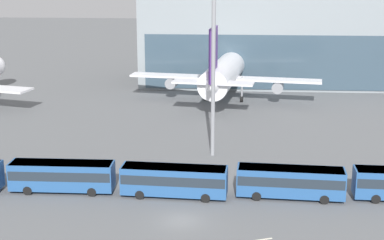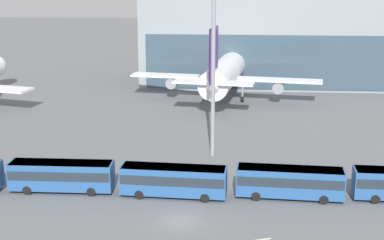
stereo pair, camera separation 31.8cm
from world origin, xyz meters
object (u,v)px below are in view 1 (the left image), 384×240
at_px(shuttle_bus_1, 62,175).
at_px(shuttle_bus_3, 290,181).
at_px(airliner_at_gate_far, 225,72).
at_px(floodlight_mast, 214,7).
at_px(shuttle_bus_2, 174,179).

distance_m(shuttle_bus_1, shuttle_bus_3, 25.17).
height_order(airliner_at_gate_far, floodlight_mast, floodlight_mast).
xyz_separation_m(shuttle_bus_1, shuttle_bus_2, (12.58, -0.64, 0.00)).
xyz_separation_m(airliner_at_gate_far, shuttle_bus_3, (7.67, -46.88, -3.30)).
xyz_separation_m(shuttle_bus_3, floodlight_mast, (-8.87, 14.23, 17.42)).
relative_size(shuttle_bus_3, floodlight_mast, 0.41).
height_order(shuttle_bus_1, shuttle_bus_3, same).
bearing_deg(floodlight_mast, airliner_at_gate_far, 87.89).
bearing_deg(shuttle_bus_2, shuttle_bus_1, -179.39).
distance_m(shuttle_bus_2, floodlight_mast, 23.06).
bearing_deg(shuttle_bus_2, shuttle_bus_3, 5.43).
relative_size(shuttle_bus_2, floodlight_mast, 0.41).
relative_size(shuttle_bus_1, shuttle_bus_3, 0.99).
distance_m(airliner_at_gate_far, shuttle_bus_2, 47.66).
bearing_deg(floodlight_mast, shuttle_bus_1, -139.30).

